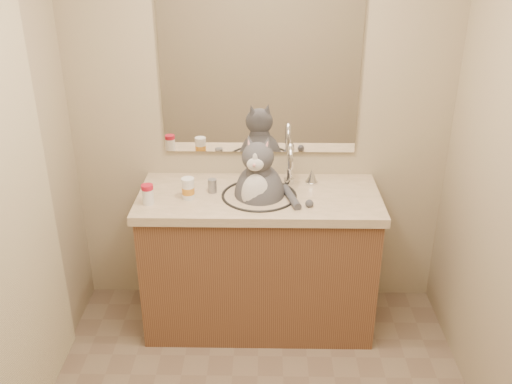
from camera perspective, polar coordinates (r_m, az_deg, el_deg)
room at (r=2.13m, az=0.02°, el=-2.87°), size 2.22×2.52×2.42m
vanity at (r=3.35m, az=0.31°, el=-6.51°), size 1.34×0.59×1.12m
mirror at (r=3.21m, az=0.40°, el=11.64°), size 1.10×0.02×0.90m
cat at (r=3.13m, az=0.34°, el=0.04°), size 0.39×0.38×0.56m
pill_bottle_redcap at (r=3.07m, az=-10.77°, el=-0.22°), size 0.07×0.07×0.11m
pill_bottle_orange at (r=3.10m, az=-6.81°, el=0.32°), size 0.09×0.09×0.12m
grey_canister at (r=3.17m, az=-4.39°, el=0.62°), size 0.06×0.06×0.08m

